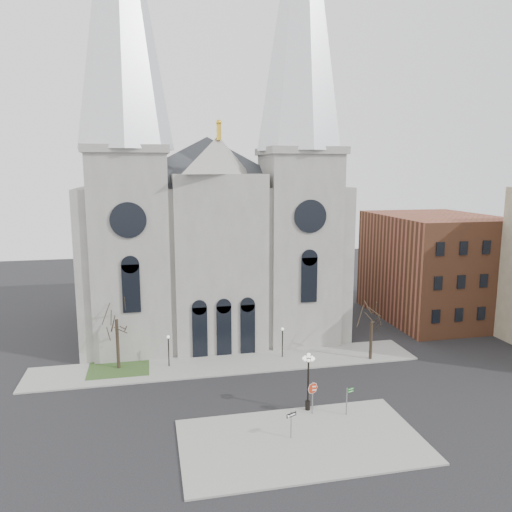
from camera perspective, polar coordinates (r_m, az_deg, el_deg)
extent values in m
plane|color=black|center=(43.24, -0.84, -17.64)|extent=(160.00, 160.00, 0.00)
cube|color=gray|center=(39.62, 5.23, -20.32)|extent=(18.00, 10.00, 0.14)
cube|color=gray|center=(53.06, -3.24, -12.18)|extent=(40.00, 6.00, 0.14)
cube|color=#2C461E|center=(53.55, -15.40, -12.30)|extent=(6.00, 5.00, 0.18)
cube|color=gray|center=(64.98, -5.40, 0.10)|extent=(30.00, 24.00, 18.00)
pyramid|color=#2D3035|center=(64.18, -5.62, 13.42)|extent=(33.00, 26.40, 6.00)
cube|color=gray|center=(55.87, -14.08, 0.33)|extent=(8.00, 8.00, 22.00)
cylinder|color=black|center=(51.34, -14.40, 4.00)|extent=(3.60, 0.30, 3.60)
cube|color=gray|center=(58.37, 4.89, 0.99)|extent=(8.00, 8.00, 22.00)
cylinder|color=black|center=(54.05, 6.21, 4.53)|extent=(3.60, 0.30, 3.60)
cube|color=gray|center=(55.09, -4.16, -0.85)|extent=(10.00, 5.00, 19.50)
pyramid|color=gray|center=(54.16, -4.31, 11.46)|extent=(11.00, 5.00, 4.00)
cube|color=brown|center=(71.62, 19.63, -1.15)|extent=(14.00, 18.00, 14.00)
cylinder|color=black|center=(52.66, -15.53, -9.74)|extent=(0.32, 0.32, 5.25)
cylinder|color=black|center=(54.76, 13.00, -9.44)|extent=(0.32, 0.32, 4.20)
cylinder|color=black|center=(52.44, -9.95, -10.75)|extent=(0.12, 0.12, 3.00)
sphere|color=white|center=(51.90, -10.01, -9.10)|extent=(0.32, 0.32, 0.32)
cylinder|color=black|center=(54.13, 3.04, -9.94)|extent=(0.12, 0.12, 3.00)
sphere|color=white|center=(53.61, 3.05, -8.33)|extent=(0.32, 0.32, 0.32)
cylinder|color=slate|center=(42.71, 6.47, -15.89)|extent=(0.10, 0.10, 2.64)
cylinder|color=#B1270B|center=(42.32, 6.49, -14.77)|extent=(0.92, 0.07, 0.92)
cylinder|color=white|center=(42.32, 6.49, -14.77)|extent=(0.99, 0.06, 0.99)
cube|color=white|center=(42.26, 6.50, -14.59)|extent=(0.50, 0.04, 0.11)
cube|color=white|center=(42.38, 6.49, -14.95)|extent=(0.57, 0.04, 0.11)
cylinder|color=black|center=(42.93, 5.97, -14.43)|extent=(0.15, 0.15, 4.40)
cylinder|color=black|center=(43.71, 5.93, -16.61)|extent=(0.42, 0.42, 0.77)
sphere|color=white|center=(41.92, 6.04, -11.15)|extent=(0.31, 0.31, 0.31)
cylinder|color=slate|center=(39.34, 4.03, -18.68)|extent=(0.09, 0.09, 2.09)
cube|color=black|center=(38.96, 4.04, -17.65)|extent=(0.85, 0.42, 0.30)
cylinder|color=slate|center=(42.99, 10.32, -16.03)|extent=(0.10, 0.10, 2.33)
cube|color=#0E6214|center=(42.79, 10.75, -14.69)|extent=(0.63, 0.23, 0.16)
cube|color=#0E6214|center=(42.88, 10.74, -14.95)|extent=(0.63, 0.23, 0.16)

